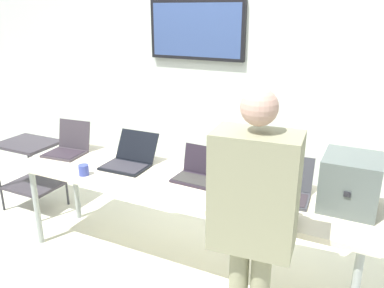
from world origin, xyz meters
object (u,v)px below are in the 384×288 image
Objects in this scene: laptop_station_0 at (68,146)px; person at (254,211)px; laptop_station_3 at (285,188)px; coffee_mug at (84,170)px; laptop_station_1 at (130,159)px; storage_cart at (31,165)px; equipment_box at (350,182)px; laptop_station_2 at (200,173)px; workbench at (180,186)px.

person is at bearing -19.72° from laptop_station_0.
laptop_station_3 is 1.54m from coffee_mug.
laptop_station_0 reaches higher than laptop_station_1.
coffee_mug is 0.12× the size of storage_cart.
storage_cart is at bearing 177.35° from laptop_station_3.
equipment_box is at bearing 0.80° from laptop_station_0.
laptop_station_0 reaches higher than laptop_station_2.
laptop_station_3 is at bearing 6.76° from workbench.
laptop_station_1 reaches higher than workbench.
laptop_station_3 is 0.22× the size of person.
laptop_station_3 is 0.73m from person.
storage_cart is (-2.63, 0.84, -0.52)m from person.
coffee_mug is at bearing 166.02° from person.
equipment_box is 3.09m from storage_cart.
equipment_box reaches higher than laptop_station_2.
laptop_station_1 is at bearing -178.96° from equipment_box.
workbench is 0.77m from coffee_mug.
laptop_station_0 is at bearing -179.91° from laptop_station_2.
laptop_station_2 is 2.03m from storage_cart.
storage_cart is at bearing 178.06° from equipment_box.
laptop_station_2 is 0.51× the size of storage_cart.
laptop_station_2 is 0.65m from laptop_station_3.
laptop_station_2 reaches higher than coffee_mug.
laptop_station_1 is 4.74× the size of coffee_mug.
workbench is 7.95× the size of laptop_station_0.
laptop_station_3 is at bearing 89.17° from person.
laptop_station_0 is at bearing -11.28° from storage_cart.
laptop_station_2 is at bearing 0.09° from laptop_station_0.
equipment_box is 0.42m from laptop_station_3.
laptop_station_3 reaches higher than storage_cart.
person is at bearing -17.60° from storage_cart.
coffee_mug reaches higher than workbench.
laptop_station_3 is at bearing 12.85° from coffee_mug.
laptop_station_2 is 0.22× the size of person.
equipment_box is 1.09× the size of laptop_station_0.
laptop_station_2 is 4.40× the size of coffee_mug.
laptop_station_1 is 1.08× the size of laptop_station_2.
workbench is 33.18× the size of coffee_mug.
laptop_station_3 is 2.67m from storage_cart.
laptop_station_0 reaches higher than coffee_mug.
coffee_mug is (-1.91, -0.36, -0.13)m from equipment_box.
equipment_box is (1.18, 0.11, 0.23)m from workbench.
equipment_box reaches higher than workbench.
workbench is 1.03m from person.
equipment_box is 1.95m from coffee_mug.
laptop_station_0 is 0.67m from laptop_station_1.
person is 2.81m from storage_cart.
coffee_mug is at bearing -158.87° from laptop_station_2.
laptop_station_3 reaches higher than laptop_station_2.
coffee_mug is (-0.86, -0.33, -0.01)m from laptop_station_2.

